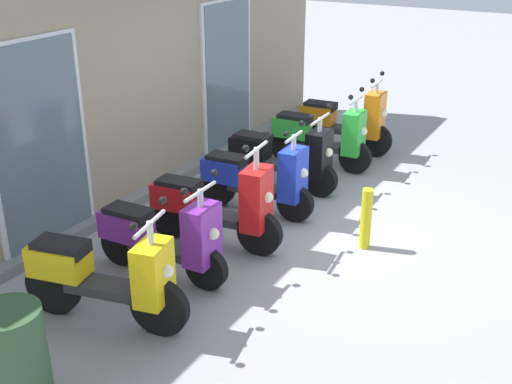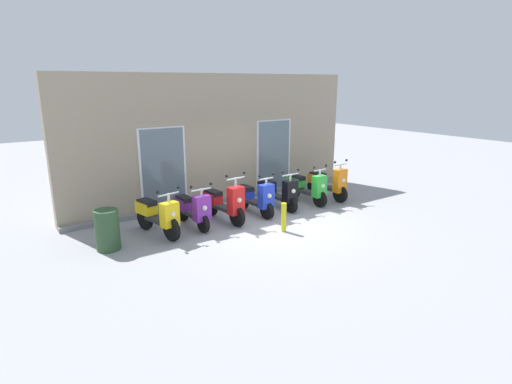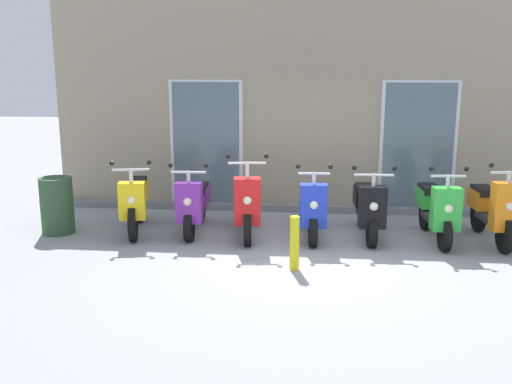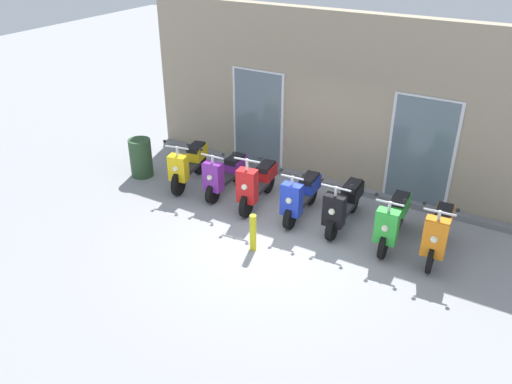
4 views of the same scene
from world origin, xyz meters
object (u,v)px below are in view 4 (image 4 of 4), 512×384
(scooter_orange, at_px, (438,231))
(curb_bollard, at_px, (253,233))
(scooter_red, at_px, (257,183))
(trash_bin, at_px, (141,158))
(scooter_blue, at_px, (301,195))
(scooter_purple, at_px, (225,173))
(scooter_green, at_px, (393,219))
(scooter_black, at_px, (343,204))
(scooter_yellow, at_px, (189,164))

(scooter_orange, xyz_separation_m, curb_bollard, (-2.83, -1.42, -0.17))
(scooter_orange, bearing_deg, curb_bollard, -153.43)
(scooter_red, relative_size, trash_bin, 1.85)
(trash_bin, bearing_deg, scooter_blue, 2.93)
(scooter_purple, height_order, scooter_green, scooter_green)
(scooter_purple, xyz_separation_m, scooter_black, (2.65, 0.03, 0.00))
(scooter_green, bearing_deg, scooter_black, 173.34)
(scooter_green, bearing_deg, trash_bin, -178.20)
(trash_bin, distance_m, curb_bollard, 3.91)
(scooter_yellow, xyz_separation_m, scooter_green, (4.54, -0.03, 0.00))
(scooter_purple, distance_m, trash_bin, 2.12)
(scooter_yellow, distance_m, scooter_orange, 5.35)
(scooter_yellow, bearing_deg, trash_bin, -170.16)
(scooter_red, height_order, trash_bin, scooter_red)
(scooter_black, xyz_separation_m, curb_bollard, (-1.05, -1.57, -0.11))
(scooter_purple, bearing_deg, trash_bin, -172.88)
(scooter_yellow, xyz_separation_m, scooter_black, (3.56, 0.09, -0.03))
(scooter_blue, bearing_deg, scooter_orange, -1.31)
(scooter_purple, bearing_deg, curb_bollard, -43.95)
(scooter_green, xyz_separation_m, curb_bollard, (-2.03, -1.46, -0.14))
(scooter_black, height_order, trash_bin, scooter_black)
(scooter_orange, bearing_deg, trash_bin, -178.78)
(scooter_orange, relative_size, curb_bollard, 2.21)
(scooter_orange, relative_size, trash_bin, 1.78)
(scooter_purple, distance_m, scooter_green, 3.63)
(trash_bin, bearing_deg, scooter_orange, 1.22)
(scooter_red, bearing_deg, scooter_black, 4.06)
(scooter_yellow, distance_m, curb_bollard, 2.92)
(scooter_yellow, distance_m, scooter_black, 3.56)
(scooter_yellow, distance_m, scooter_blue, 2.72)
(curb_bollard, bearing_deg, scooter_blue, 82.15)
(scooter_red, xyz_separation_m, curb_bollard, (0.77, -1.44, -0.14))
(scooter_green, relative_size, curb_bollard, 2.22)
(scooter_blue, distance_m, scooter_green, 1.83)
(scooter_blue, xyz_separation_m, curb_bollard, (-0.20, -1.48, -0.11))
(scooter_blue, xyz_separation_m, scooter_orange, (2.63, -0.06, 0.06))
(scooter_purple, bearing_deg, scooter_yellow, -176.46)
(scooter_yellow, relative_size, scooter_orange, 1.03)
(scooter_yellow, xyz_separation_m, scooter_purple, (0.91, 0.06, -0.03))
(scooter_blue, relative_size, trash_bin, 1.74)
(scooter_black, relative_size, trash_bin, 1.83)
(curb_bollard, bearing_deg, scooter_green, 35.64)
(scooter_purple, xyz_separation_m, scooter_red, (0.83, -0.10, 0.03))
(trash_bin, xyz_separation_m, curb_bollard, (3.70, -1.28, -0.09))
(scooter_green, relative_size, trash_bin, 1.79)
(scooter_green, xyz_separation_m, trash_bin, (-5.73, -0.18, -0.05))
(scooter_green, xyz_separation_m, scooter_orange, (0.80, -0.04, 0.03))
(curb_bollard, bearing_deg, scooter_orange, 26.57)
(scooter_purple, relative_size, scooter_orange, 0.97)
(trash_bin, bearing_deg, curb_bollard, -19.07)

